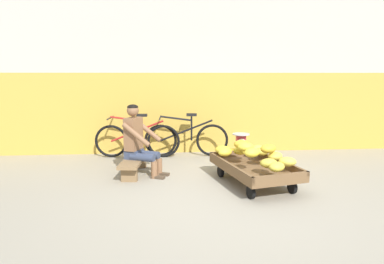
{
  "coord_description": "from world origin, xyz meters",
  "views": [
    {
      "loc": [
        -0.81,
        -3.96,
        1.61
      ],
      "look_at": [
        -0.39,
        1.03,
        0.75
      ],
      "focal_mm": 31.55,
      "sensor_mm": 36.0,
      "label": 1
    }
  ],
  "objects": [
    {
      "name": "back_wall",
      "position": [
        0.0,
        3.05,
        1.62
      ],
      "size": [
        16.0,
        0.3,
        3.24
      ],
      "color": "gold",
      "rests_on": "ground"
    },
    {
      "name": "banana_cart",
      "position": [
        0.5,
        0.73,
        0.24
      ],
      "size": [
        1.15,
        1.6,
        0.36
      ],
      "color": "brown",
      "rests_on": "ground"
    },
    {
      "name": "vendor_seated",
      "position": [
        -1.22,
        1.38,
        0.57
      ],
      "size": [
        0.74,
        0.63,
        1.14
      ],
      "color": "brown",
      "rests_on": "ground"
    },
    {
      "name": "ground_plane",
      "position": [
        0.0,
        0.0,
        0.0
      ],
      "size": [
        80.0,
        80.0,
        0.0
      ],
      "primitive_type": "plane",
      "color": "gray"
    },
    {
      "name": "weighing_scale",
      "position": [
        0.52,
        1.7,
        0.45
      ],
      "size": [
        0.3,
        0.3,
        0.29
      ],
      "color": "#28282D",
      "rests_on": "plastic_crate"
    },
    {
      "name": "bicycle_far_left",
      "position": [
        -0.37,
        2.56,
        0.35
      ],
      "size": [
        1.66,
        0.48,
        0.86
      ],
      "color": "black",
      "rests_on": "ground"
    },
    {
      "name": "bicycle_near_left",
      "position": [
        -1.34,
        2.55,
        0.35
      ],
      "size": [
        1.66,
        0.48,
        0.86
      ],
      "color": "black",
      "rests_on": "ground"
    },
    {
      "name": "low_bench",
      "position": [
        -1.3,
        1.41,
        0.2
      ],
      "size": [
        0.43,
        1.13,
        0.27
      ],
      "color": "olive",
      "rests_on": "ground"
    },
    {
      "name": "plastic_crate",
      "position": [
        0.52,
        1.7,
        0.15
      ],
      "size": [
        0.36,
        0.28,
        0.3
      ],
      "color": "gold",
      "rests_on": "ground"
    },
    {
      "name": "banana_pile",
      "position": [
        0.52,
        0.78,
        0.46
      ],
      "size": [
        1.03,
        1.29,
        0.26
      ],
      "color": "yellow",
      "rests_on": "banana_cart"
    }
  ]
}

